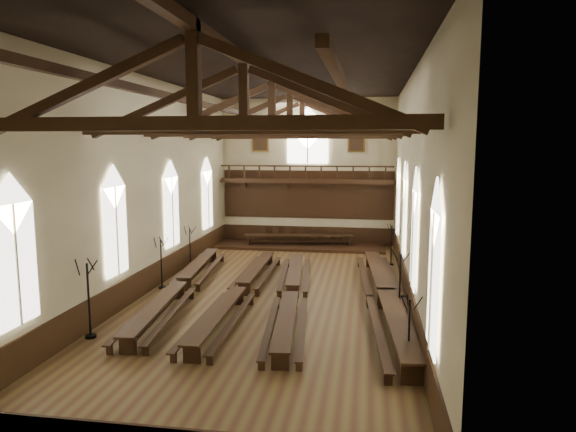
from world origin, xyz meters
name	(u,v)px	position (x,y,z in m)	size (l,w,h in m)	color
ground	(273,297)	(0.00, 0.00, 0.00)	(26.00, 26.00, 0.00)	brown
room_walls	(272,154)	(0.00, 0.00, 6.46)	(26.00, 26.00, 26.00)	beige
wainscot_band	(273,284)	(0.00, 0.00, 0.60)	(12.00, 26.00, 1.20)	#34200F
side_windows	(272,216)	(0.00, 0.00, 3.74)	(11.85, 19.80, 4.50)	white
end_window	(308,139)	(0.00, 12.90, 7.22)	(2.80, 0.12, 3.80)	white
minstrels_gallery	(307,188)	(0.00, 12.66, 3.91)	(11.80, 1.24, 3.70)	#331A10
portraits	(308,141)	(0.00, 12.90, 7.10)	(7.75, 0.09, 1.45)	brown
roof_trusses	(272,113)	(0.00, 0.00, 8.22)	(11.70, 25.70, 2.80)	#331A10
refectory_row_a	(181,284)	(-4.24, -0.32, 0.53)	(2.18, 14.34, 0.73)	#331A10
refectory_row_b	(241,289)	(-1.33, -0.66, 0.52)	(1.58, 14.14, 0.72)	#331A10
refectory_row_c	(291,292)	(0.95, -0.80, 0.51)	(2.06, 14.03, 0.70)	#331A10
refectory_row_d	(385,294)	(5.00, -0.64, 0.60)	(2.25, 15.19, 0.82)	#331A10
dais	(299,246)	(-0.37, 11.40, 0.10)	(11.40, 2.86, 0.19)	#34200F
high_table	(299,236)	(-0.37, 11.40, 0.77)	(7.38, 1.77, 0.69)	#331A10
high_chairs	(300,235)	(-0.37, 12.13, 0.76)	(5.86, 0.47, 1.04)	#331A10
candelabrum_left_near	(90,314)	(-5.55, -5.86, 0.88)	(0.88, 0.82, 2.90)	black
candelabrum_left_mid	(162,273)	(-5.55, 0.60, 0.77)	(0.74, 0.75, 2.52)	black
candelabrum_left_far	(190,256)	(-5.55, 4.59, 0.74)	(0.71, 0.72, 2.43)	black
candelabrum_right_near	(409,345)	(5.55, -6.48, 0.69)	(0.68, 0.67, 2.29)	black
candelabrum_right_mid	(400,294)	(5.55, -1.37, 0.80)	(0.79, 0.76, 2.63)	black
candelabrum_right_far	(391,252)	(5.55, 7.31, 0.73)	(0.71, 0.72, 2.40)	black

